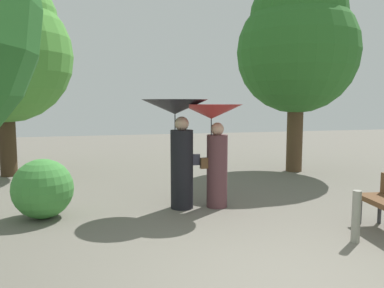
% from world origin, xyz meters
% --- Properties ---
extents(ground_plane, '(40.00, 40.00, 0.00)m').
position_xyz_m(ground_plane, '(0.00, 0.00, 0.00)').
color(ground_plane, '#6B665B').
extents(person_left, '(1.21, 1.21, 2.02)m').
position_xyz_m(person_left, '(-0.40, 3.18, 1.43)').
color(person_left, black).
rests_on(person_left, ground).
extents(person_right, '(1.15, 1.15, 1.94)m').
position_xyz_m(person_right, '(0.26, 3.09, 1.38)').
color(person_right, '#563338').
rests_on(person_right, ground).
extents(tree_near_right, '(3.38, 3.38, 5.63)m').
position_xyz_m(tree_near_right, '(3.70, 6.08, 3.65)').
color(tree_near_right, '#4C3823').
rests_on(tree_near_right, ground).
extents(tree_mid_left, '(3.55, 3.55, 5.48)m').
position_xyz_m(tree_mid_left, '(-4.13, 7.44, 3.48)').
color(tree_mid_left, '#42301E').
rests_on(tree_mid_left, ground).
extents(bush_path_left, '(1.02, 1.02, 1.02)m').
position_xyz_m(bush_path_left, '(-2.76, 3.20, 0.51)').
color(bush_path_left, '#428C3D').
rests_on(bush_path_left, ground).
extents(path_marker_post, '(0.12, 0.12, 0.74)m').
position_xyz_m(path_marker_post, '(1.63, 0.85, 0.37)').
color(path_marker_post, gray).
rests_on(path_marker_post, ground).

